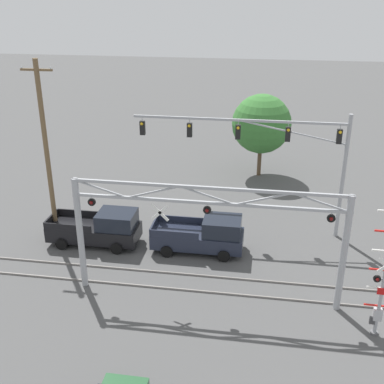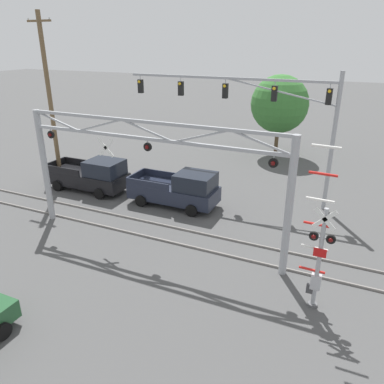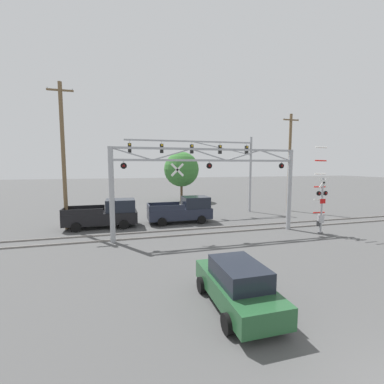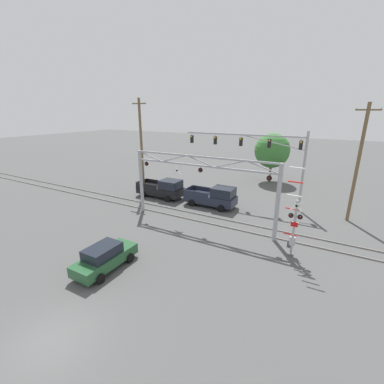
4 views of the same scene
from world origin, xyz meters
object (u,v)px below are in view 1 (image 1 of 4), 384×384
at_px(crossing_signal_mast, 380,294).
at_px(pickup_truck_lead, 204,235).
at_px(traffic_signal_span, 283,148).
at_px(crossing_gantry, 207,228).
at_px(utility_pole_left, 47,153).
at_px(pickup_truck_following, 100,228).
at_px(background_tree_beyond_span, 261,124).

distance_m(crossing_signal_mast, pickup_truck_lead, 10.50).
xyz_separation_m(traffic_signal_span, pickup_truck_lead, (-4.25, -3.12, -4.50)).
distance_m(crossing_gantry, traffic_signal_span, 8.51).
bearing_deg(utility_pole_left, crossing_gantry, -24.67).
relative_size(traffic_signal_span, pickup_truck_lead, 2.41).
bearing_deg(pickup_truck_following, crossing_gantry, -31.82).
distance_m(pickup_truck_lead, pickup_truck_following, 6.24).
bearing_deg(utility_pole_left, pickup_truck_following, -3.91).
bearing_deg(pickup_truck_lead, crossing_signal_mast, -35.59).
bearing_deg(traffic_signal_span, utility_pole_left, -167.14).
relative_size(crossing_gantry, pickup_truck_lead, 2.46).
relative_size(crossing_gantry, background_tree_beyond_span, 1.95).
xyz_separation_m(crossing_gantry, pickup_truck_following, (-6.95, 4.32, -2.82)).
distance_m(crossing_gantry, pickup_truck_following, 8.66).
xyz_separation_m(utility_pole_left, background_tree_beyond_span, (11.92, 12.84, -1.24)).
xyz_separation_m(traffic_signal_span, utility_pole_left, (-13.35, -3.05, 0.02)).
relative_size(crossing_gantry, pickup_truck_following, 2.40).
bearing_deg(pickup_truck_following, traffic_signal_span, 17.20).
height_order(crossing_gantry, utility_pole_left, utility_pole_left).
distance_m(utility_pole_left, background_tree_beyond_span, 17.57).
bearing_deg(utility_pole_left, traffic_signal_span, 12.86).
height_order(crossing_signal_mast, pickup_truck_lead, crossing_signal_mast).
relative_size(pickup_truck_following, utility_pole_left, 0.50).
distance_m(traffic_signal_span, pickup_truck_lead, 6.93).
height_order(crossing_signal_mast, background_tree_beyond_span, background_tree_beyond_span).
bearing_deg(background_tree_beyond_span, traffic_signal_span, -81.70).
height_order(crossing_signal_mast, pickup_truck_following, crossing_signal_mast).
bearing_deg(crossing_gantry, pickup_truck_following, 148.18).
relative_size(crossing_signal_mast, traffic_signal_span, 0.48).
distance_m(traffic_signal_span, utility_pole_left, 13.69).
bearing_deg(traffic_signal_span, pickup_truck_following, -162.80).
xyz_separation_m(crossing_signal_mast, background_tree_beyond_span, (-5.67, 18.99, 2.22)).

